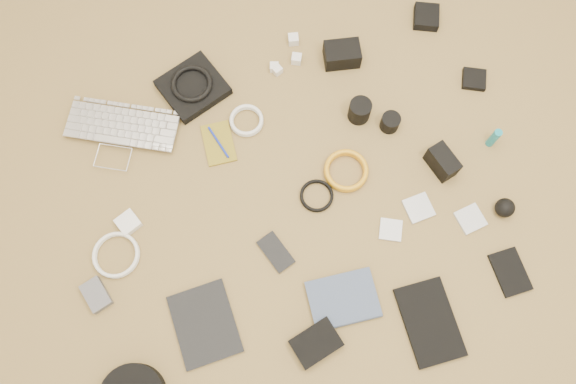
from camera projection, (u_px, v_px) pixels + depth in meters
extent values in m
cube|color=olive|center=(288.00, 200.00, 1.75)|extent=(4.00, 4.00, 0.04)
imported|color=silver|center=(119.00, 140.00, 1.78)|extent=(0.42, 0.37, 0.03)
cube|color=black|center=(193.00, 87.00, 1.83)|extent=(0.24, 0.24, 0.03)
torus|color=black|center=(192.00, 84.00, 1.81)|extent=(0.14, 0.14, 0.02)
cube|color=white|center=(274.00, 67.00, 1.86)|extent=(0.03, 0.03, 0.03)
cube|color=white|center=(293.00, 39.00, 1.89)|extent=(0.04, 0.04, 0.03)
cube|color=white|center=(297.00, 59.00, 1.87)|extent=(0.04, 0.04, 0.03)
cube|color=white|center=(277.00, 70.00, 1.86)|extent=(0.04, 0.04, 0.03)
cube|color=black|center=(342.00, 54.00, 1.85)|extent=(0.13, 0.10, 0.07)
cube|color=black|center=(426.00, 17.00, 1.92)|extent=(0.11, 0.12, 0.03)
cube|color=olive|center=(219.00, 143.00, 1.79)|extent=(0.09, 0.14, 0.01)
cylinder|color=#1528B1|center=(218.00, 142.00, 1.78)|extent=(0.04, 0.12, 0.01)
torus|color=white|center=(247.00, 121.00, 1.81)|extent=(0.15, 0.15, 0.01)
cylinder|color=black|center=(360.00, 111.00, 1.78)|extent=(0.09, 0.09, 0.08)
cylinder|color=black|center=(390.00, 122.00, 1.78)|extent=(0.07, 0.07, 0.06)
cube|color=black|center=(474.00, 79.00, 1.85)|extent=(0.10, 0.10, 0.02)
cube|color=white|center=(128.00, 223.00, 1.70)|extent=(0.08, 0.08, 0.03)
torus|color=white|center=(117.00, 255.00, 1.67)|extent=(0.15, 0.15, 0.01)
torus|color=black|center=(317.00, 196.00, 1.73)|extent=(0.12, 0.12, 0.01)
torus|color=orange|center=(346.00, 172.00, 1.75)|extent=(0.16, 0.16, 0.02)
cube|color=black|center=(442.00, 162.00, 1.73)|extent=(0.08, 0.12, 0.08)
cylinder|color=teal|center=(494.00, 138.00, 1.75)|extent=(0.03, 0.03, 0.09)
cube|color=#57585C|center=(96.00, 295.00, 1.63)|extent=(0.09, 0.11, 0.03)
cube|color=black|center=(205.00, 324.00, 1.61)|extent=(0.19, 0.23, 0.01)
cube|color=black|center=(276.00, 252.00, 1.68)|extent=(0.10, 0.13, 0.01)
cube|color=silver|center=(391.00, 230.00, 1.70)|extent=(0.09, 0.09, 0.01)
cube|color=silver|center=(419.00, 208.00, 1.72)|extent=(0.09, 0.09, 0.01)
cube|color=silver|center=(470.00, 219.00, 1.71)|extent=(0.09, 0.09, 0.01)
sphere|color=black|center=(505.00, 208.00, 1.69)|extent=(0.06, 0.06, 0.06)
cube|color=black|center=(316.00, 343.00, 1.59)|extent=(0.15, 0.13, 0.03)
imported|color=#404F6D|center=(350.00, 325.00, 1.61)|extent=(0.20, 0.15, 0.02)
cube|color=black|center=(430.00, 322.00, 1.61)|extent=(0.15, 0.23, 0.02)
cube|color=black|center=(510.00, 272.00, 1.66)|extent=(0.09, 0.14, 0.01)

